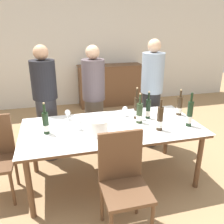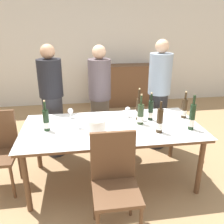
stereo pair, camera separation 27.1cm
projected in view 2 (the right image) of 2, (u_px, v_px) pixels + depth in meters
The scene contains 19 objects.
ground_plane at pixel (112, 178), 3.04m from camera, with size 12.00×12.00×0.00m, color #A37F56.
back_wall at pixel (92, 44), 5.46m from camera, with size 8.00×0.10×2.80m.
sideboard_cabinet at pixel (123, 85), 5.61m from camera, with size 1.50×0.46×0.96m.
dining_table at pixel (112, 131), 2.80m from camera, with size 2.08×1.01×0.73m.
ice_bucket at pixel (97, 126), 2.55m from camera, with size 0.21×0.21×0.17m.
wine_bottle_0 at pixel (46, 121), 2.63m from camera, with size 0.07×0.07×0.36m.
wine_bottle_1 at pixel (192, 117), 2.65m from camera, with size 0.07×0.07×0.40m.
wine_bottle_2 at pixel (160, 121), 2.59m from camera, with size 0.07×0.07×0.36m.
wine_bottle_3 at pixel (184, 109), 3.00m from camera, with size 0.07×0.07×0.35m.
wine_bottle_4 at pixel (151, 111), 2.93m from camera, with size 0.06×0.06×0.35m.
wine_bottle_5 at pixel (141, 115), 2.81m from camera, with size 0.08×0.08×0.37m.
wine_bottle_6 at pixel (139, 109), 2.93m from camera, with size 0.06×0.06×0.40m.
wine_glass_0 at pixel (79, 121), 2.70m from camera, with size 0.08×0.08×0.13m.
wine_glass_1 at pixel (70, 111), 3.00m from camera, with size 0.07×0.07×0.13m.
wine_glass_2 at pixel (128, 110), 3.03m from camera, with size 0.07×0.07×0.13m.
chair_near_front at pixel (115, 178), 2.16m from camera, with size 0.42×0.42×0.97m.
person_host at pixel (52, 103), 3.35m from camera, with size 0.33×0.33×1.62m.
person_guest_left at pixel (100, 100), 3.54m from camera, with size 0.33×0.33×1.59m.
person_guest_right at pixel (159, 96), 3.56m from camera, with size 0.33×0.33×1.66m.
Camera 2 is at (-0.38, -2.51, 1.88)m, focal length 38.00 mm.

